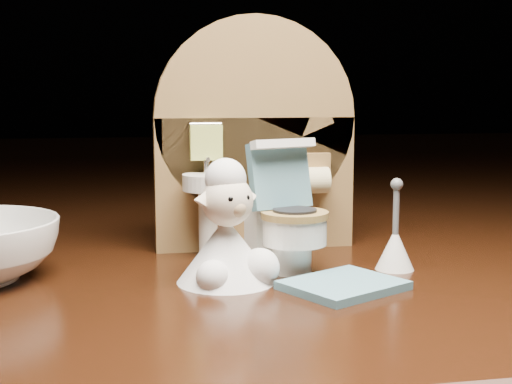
# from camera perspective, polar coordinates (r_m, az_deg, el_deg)

# --- Properties ---
(backdrop_panel) EXTENTS (0.13, 0.05, 0.15)m
(backdrop_panel) POSITION_cam_1_polar(r_m,az_deg,el_deg) (0.46, -0.19, 3.53)
(backdrop_panel) COLOR brown
(backdrop_panel) RESTS_ON ground
(toy_toilet) EXTENTS (0.04, 0.05, 0.08)m
(toy_toilet) POSITION_cam_1_polar(r_m,az_deg,el_deg) (0.41, 2.33, -2.47)
(toy_toilet) COLOR white
(toy_toilet) RESTS_ON ground
(bath_mat) EXTENTS (0.07, 0.07, 0.00)m
(bath_mat) POSITION_cam_1_polar(r_m,az_deg,el_deg) (0.38, 7.00, -7.42)
(bath_mat) COLOR teal
(bath_mat) RESTS_ON ground
(toilet_brush) EXTENTS (0.02, 0.02, 0.05)m
(toilet_brush) POSITION_cam_1_polar(r_m,az_deg,el_deg) (0.42, 11.07, -4.23)
(toilet_brush) COLOR white
(toilet_brush) RESTS_ON ground
(plush_lamb) EXTENTS (0.05, 0.05, 0.07)m
(plush_lamb) POSITION_cam_1_polar(r_m,az_deg,el_deg) (0.38, -2.26, -3.79)
(plush_lamb) COLOR white
(plush_lamb) RESTS_ON ground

